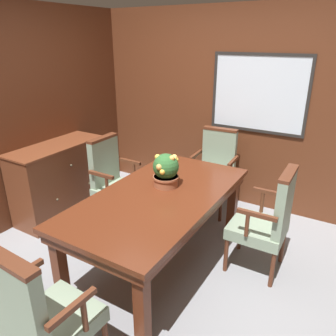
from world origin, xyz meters
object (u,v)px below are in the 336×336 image
(chair_head_far, at_px, (215,168))
(sideboard_cabinet, at_px, (60,180))
(chair_right_far, at_px, (268,219))
(potted_plant, at_px, (166,170))
(chair_head_near, at_px, (41,315))
(chair_left_far, at_px, (113,179))
(dining_table, at_px, (160,203))

(chair_head_far, height_order, sideboard_cabinet, chair_head_far)
(sideboard_cabinet, bearing_deg, chair_head_far, 34.82)
(chair_right_far, height_order, potted_plant, potted_plant)
(potted_plant, bearing_deg, chair_right_far, 15.57)
(chair_head_far, bearing_deg, chair_head_near, -92.04)
(chair_right_far, relative_size, potted_plant, 3.25)
(chair_head_far, bearing_deg, chair_left_far, -136.58)
(dining_table, xyz_separation_m, chair_head_far, (-0.02, 1.34, -0.12))
(dining_table, distance_m, chair_left_far, 1.00)
(dining_table, relative_size, chair_left_far, 1.87)
(sideboard_cabinet, bearing_deg, chair_right_far, 4.57)
(dining_table, height_order, sideboard_cabinet, sideboard_cabinet)
(chair_head_near, relative_size, chair_right_far, 1.00)
(chair_left_far, xyz_separation_m, potted_plant, (0.86, -0.24, 0.38))
(chair_head_near, xyz_separation_m, chair_right_far, (0.86, 1.80, 0.00))
(chair_right_far, distance_m, chair_head_far, 1.28)
(chair_left_far, bearing_deg, dining_table, -114.21)
(chair_left_far, bearing_deg, chair_right_far, -88.80)
(chair_left_far, distance_m, sideboard_cabinet, 0.74)
(chair_left_far, height_order, sideboard_cabinet, chair_left_far)
(potted_plant, bearing_deg, sideboard_cabinet, 177.88)
(chair_head_near, height_order, sideboard_cabinet, chair_head_near)
(dining_table, relative_size, chair_head_near, 1.87)
(chair_right_far, bearing_deg, potted_plant, -75.22)
(dining_table, distance_m, chair_head_near, 1.37)
(chair_right_far, bearing_deg, chair_head_far, -135.55)
(dining_table, bearing_deg, chair_head_far, 91.03)
(chair_head_near, distance_m, potted_plant, 1.59)
(chair_right_far, relative_size, chair_head_far, 1.00)
(chair_right_far, xyz_separation_m, sideboard_cabinet, (-2.49, -0.20, -0.10))
(chair_head_far, bearing_deg, potted_plant, -93.84)
(dining_table, xyz_separation_m, chair_left_far, (-0.90, 0.41, -0.12))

